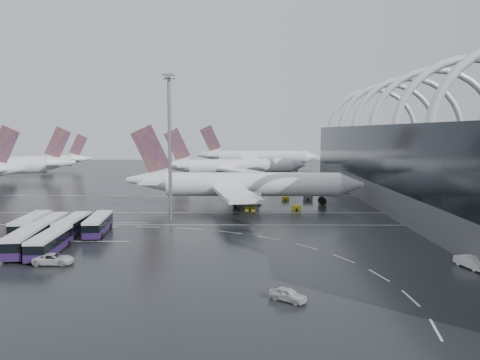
{
  "coord_description": "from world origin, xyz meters",
  "views": [
    {
      "loc": [
        9.34,
        -93.21,
        18.56
      ],
      "look_at": [
        8.46,
        16.79,
        7.0
      ],
      "focal_mm": 35.0,
      "sensor_mm": 36.0,
      "label": 1
    }
  ],
  "objects_px": {
    "airliner_gate_b": "(233,167)",
    "van_curve_a": "(54,259)",
    "airliner_gate_c": "(256,157)",
    "jet_remote_mid": "(13,166)",
    "gse_cart_belly_c": "(250,208)",
    "gse_cart_belly_d": "(322,203)",
    "bus_row_near_c": "(72,225)",
    "van_curve_c": "(471,262)",
    "gse_cart_belly_e": "(285,198)",
    "bus_row_far_c": "(50,242)",
    "bus_row_near_b": "(50,226)",
    "bus_row_near_d": "(98,224)",
    "van_curve_b": "(288,294)",
    "airliner_main": "(241,185)",
    "bus_row_near_a": "(31,225)",
    "gse_cart_belly_b": "(308,198)",
    "bus_row_far_b": "(26,240)",
    "gse_cart_belly_a": "(296,208)",
    "floodlight_mast": "(169,129)",
    "jet_remote_far": "(48,161)"
  },
  "relations": [
    {
      "from": "jet_remote_mid",
      "to": "bus_row_far_c",
      "type": "xyz_separation_m",
      "value": [
        58.26,
        -107.16,
        -3.52
      ]
    },
    {
      "from": "bus_row_near_c",
      "to": "gse_cart_belly_d",
      "type": "bearing_deg",
      "value": -57.65
    },
    {
      "from": "bus_row_near_c",
      "to": "gse_cart_belly_d",
      "type": "xyz_separation_m",
      "value": [
        50.42,
        34.13,
        -1.25
      ]
    },
    {
      "from": "airliner_gate_c",
      "to": "gse_cart_belly_d",
      "type": "xyz_separation_m",
      "value": [
        13.81,
        -116.8,
        -4.89
      ]
    },
    {
      "from": "gse_cart_belly_c",
      "to": "gse_cart_belly_d",
      "type": "bearing_deg",
      "value": 23.76
    },
    {
      "from": "van_curve_a",
      "to": "van_curve_b",
      "type": "bearing_deg",
      "value": -115.56
    },
    {
      "from": "airliner_gate_b",
      "to": "floodlight_mast",
      "type": "height_order",
      "value": "floodlight_mast"
    },
    {
      "from": "bus_row_far_b",
      "to": "bus_row_near_b",
      "type": "bearing_deg",
      "value": -0.53
    },
    {
      "from": "van_curve_c",
      "to": "gse_cart_belly_a",
      "type": "height_order",
      "value": "van_curve_c"
    },
    {
      "from": "van_curve_a",
      "to": "gse_cart_belly_c",
      "type": "height_order",
      "value": "van_curve_a"
    },
    {
      "from": "airliner_gate_c",
      "to": "airliner_gate_b",
      "type": "bearing_deg",
      "value": -99.98
    },
    {
      "from": "gse_cart_belly_b",
      "to": "gse_cart_belly_c",
      "type": "distance_m",
      "value": 22.88
    },
    {
      "from": "airliner_main",
      "to": "bus_row_near_b",
      "type": "relative_size",
      "value": 4.65
    },
    {
      "from": "bus_row_near_b",
      "to": "gse_cart_belly_b",
      "type": "height_order",
      "value": "bus_row_near_b"
    },
    {
      "from": "bus_row_far_c",
      "to": "van_curve_c",
      "type": "distance_m",
      "value": 60.74
    },
    {
      "from": "jet_remote_mid",
      "to": "van_curve_b",
      "type": "relative_size",
      "value": 10.8
    },
    {
      "from": "bus_row_far_b",
      "to": "gse_cart_belly_a",
      "type": "xyz_separation_m",
      "value": [
        45.91,
        38.34,
        -1.29
      ]
    },
    {
      "from": "floodlight_mast",
      "to": "gse_cart_belly_e",
      "type": "height_order",
      "value": "floodlight_mast"
    },
    {
      "from": "gse_cart_belly_a",
      "to": "floodlight_mast",
      "type": "bearing_deg",
      "value": -157.89
    },
    {
      "from": "airliner_main",
      "to": "gse_cart_belly_d",
      "type": "bearing_deg",
      "value": -0.19
    },
    {
      "from": "gse_cart_belly_a",
      "to": "airliner_gate_b",
      "type": "bearing_deg",
      "value": 103.48
    },
    {
      "from": "gse_cart_belly_e",
      "to": "gse_cart_belly_c",
      "type": "bearing_deg",
      "value": -120.97
    },
    {
      "from": "bus_row_near_a",
      "to": "bus_row_near_d",
      "type": "height_order",
      "value": "bus_row_near_a"
    },
    {
      "from": "airliner_gate_b",
      "to": "van_curve_a",
      "type": "distance_m",
      "value": 115.6
    },
    {
      "from": "gse_cart_belly_a",
      "to": "van_curve_b",
      "type": "bearing_deg",
      "value": -97.31
    },
    {
      "from": "jet_remote_mid",
      "to": "bus_row_far_c",
      "type": "distance_m",
      "value": 122.03
    },
    {
      "from": "airliner_gate_b",
      "to": "gse_cart_belly_c",
      "type": "relative_size",
      "value": 23.96
    },
    {
      "from": "bus_row_far_c",
      "to": "van_curve_b",
      "type": "relative_size",
      "value": 3.06
    },
    {
      "from": "jet_remote_mid",
      "to": "van_curve_b",
      "type": "distance_m",
      "value": 156.99
    },
    {
      "from": "bus_row_near_a",
      "to": "bus_row_near_b",
      "type": "distance_m",
      "value": 3.51
    },
    {
      "from": "bus_row_far_b",
      "to": "van_curve_b",
      "type": "relative_size",
      "value": 3.29
    },
    {
      "from": "bus_row_near_d",
      "to": "gse_cart_belly_e",
      "type": "relative_size",
      "value": 6.83
    },
    {
      "from": "bus_row_near_d",
      "to": "gse_cart_belly_c",
      "type": "relative_size",
      "value": 5.66
    },
    {
      "from": "bus_row_far_c",
      "to": "bus_row_near_b",
      "type": "bearing_deg",
      "value": 19.84
    },
    {
      "from": "airliner_gate_b",
      "to": "gse_cart_belly_e",
      "type": "relative_size",
      "value": 28.92
    },
    {
      "from": "airliner_main",
      "to": "bus_row_near_a",
      "type": "distance_m",
      "value": 50.82
    },
    {
      "from": "jet_remote_far",
      "to": "gse_cart_belly_a",
      "type": "relative_size",
      "value": 17.61
    },
    {
      "from": "van_curve_c",
      "to": "gse_cart_belly_c",
      "type": "distance_m",
      "value": 54.55
    },
    {
      "from": "bus_row_far_c",
      "to": "floodlight_mast",
      "type": "relative_size",
      "value": 0.44
    },
    {
      "from": "bus_row_near_d",
      "to": "airliner_gate_b",
      "type": "bearing_deg",
      "value": -19.12
    },
    {
      "from": "bus_row_near_c",
      "to": "van_curve_a",
      "type": "bearing_deg",
      "value": -169.22
    },
    {
      "from": "airliner_main",
      "to": "bus_row_far_c",
      "type": "xyz_separation_m",
      "value": [
        -28.68,
        -47.17,
        -3.3
      ]
    },
    {
      "from": "bus_row_far_c",
      "to": "gse_cart_belly_b",
      "type": "relative_size",
      "value": 5.34
    },
    {
      "from": "airliner_gate_c",
      "to": "gse_cart_belly_c",
      "type": "height_order",
      "value": "airliner_gate_c"
    },
    {
      "from": "van_curve_c",
      "to": "gse_cart_belly_e",
      "type": "bearing_deg",
      "value": 91.71
    },
    {
      "from": "bus_row_near_d",
      "to": "van_curve_a",
      "type": "height_order",
      "value": "bus_row_near_d"
    },
    {
      "from": "airliner_main",
      "to": "gse_cart_belly_a",
      "type": "distance_m",
      "value": 15.92
    },
    {
      "from": "airliner_gate_c",
      "to": "jet_remote_mid",
      "type": "height_order",
      "value": "airliner_gate_c"
    },
    {
      "from": "bus_row_near_b",
      "to": "bus_row_far_b",
      "type": "distance_m",
      "value": 11.83
    },
    {
      "from": "airliner_gate_c",
      "to": "bus_row_near_d",
      "type": "height_order",
      "value": "airliner_gate_c"
    }
  ]
}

